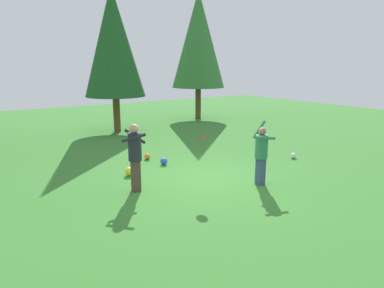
{
  "coord_description": "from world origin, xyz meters",
  "views": [
    {
      "loc": [
        -5.76,
        -7.65,
        3.26
      ],
      "look_at": [
        -0.32,
        0.24,
        1.05
      ],
      "focal_mm": 32.74,
      "sensor_mm": 36.0,
      "label": 1
    }
  ],
  "objects": [
    {
      "name": "ground_plane",
      "position": [
        0.0,
        0.0,
        0.0
      ],
      "size": [
        40.0,
        40.0,
        0.0
      ],
      "primitive_type": "plane",
      "color": "#387A2D"
    },
    {
      "name": "person_thrower",
      "position": [
        0.99,
        -1.17,
        0.95
      ],
      "size": [
        0.61,
        0.62,
        1.76
      ],
      "rotation": [
        0.0,
        0.0,
        2.77
      ],
      "color": "#38476B",
      "rests_on": "ground_plane"
    },
    {
      "name": "tree_center",
      "position": [
        0.79,
        8.27,
        4.22
      ],
      "size": [
        2.83,
        2.83,
        6.76
      ],
      "color": "brown",
      "rests_on": "ground_plane"
    },
    {
      "name": "tree_far_right",
      "position": [
        6.47,
        9.43,
        4.59
      ],
      "size": [
        3.07,
        3.07,
        7.34
      ],
      "color": "brown",
      "rests_on": "ground_plane"
    },
    {
      "name": "ball_blue",
      "position": [
        -0.22,
        2.01,
        0.12
      ],
      "size": [
        0.23,
        0.23,
        0.23
      ],
      "primitive_type": "sphere",
      "color": "blue",
      "rests_on": "ground_plane"
    },
    {
      "name": "frisbee",
      "position": [
        -0.57,
        -0.56,
        1.4
      ],
      "size": [
        0.35,
        0.34,
        0.14
      ],
      "color": "red"
    },
    {
      "name": "ball_white",
      "position": [
        3.94,
        0.11,
        0.1
      ],
      "size": [
        0.2,
        0.2,
        0.2
      ],
      "primitive_type": "sphere",
      "color": "white",
      "rests_on": "ground_plane"
    },
    {
      "name": "ball_orange",
      "position": [
        -0.36,
        2.91,
        0.1
      ],
      "size": [
        0.21,
        0.21,
        0.21
      ],
      "primitive_type": "sphere",
      "color": "orange",
      "rests_on": "ground_plane"
    },
    {
      "name": "person_catcher",
      "position": [
        -2.05,
        0.3,
        1.06
      ],
      "size": [
        0.74,
        0.71,
        1.78
      ],
      "rotation": [
        0.0,
        0.0,
        -0.53
      ],
      "color": "#4C382D",
      "rests_on": "ground_plane"
    },
    {
      "name": "ball_yellow",
      "position": [
        -1.65,
        1.58,
        0.13
      ],
      "size": [
        0.26,
        0.26,
        0.26
      ],
      "primitive_type": "sphere",
      "color": "yellow",
      "rests_on": "ground_plane"
    }
  ]
}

